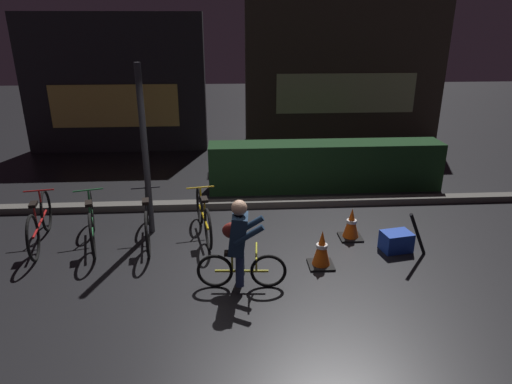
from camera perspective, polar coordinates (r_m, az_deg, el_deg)
The scene contains 15 objects.
ground_plane at distance 6.68m, azimuth -1.40°, elevation -9.12°, with size 40.00×40.00×0.00m, color black.
sidewalk_curb at distance 8.63m, azimuth -2.01°, elevation -1.47°, with size 12.00×0.24×0.12m, color #56544F.
hedge_row at distance 9.54m, azimuth 8.66°, elevation 3.27°, with size 4.80×0.70×0.99m, color #19381C.
storefront_left at distance 12.72m, azimuth -17.34°, elevation 12.81°, with size 4.70×0.54×3.54m.
storefront_right at distance 13.45m, azimuth 11.26°, elevation 16.03°, with size 5.65×0.54×4.61m.
street_post at distance 7.37m, azimuth -13.78°, elevation 4.82°, with size 0.10×0.10×2.75m, color #2D2D33.
parked_bike_leftmost at distance 7.88m, azimuth -25.56°, elevation -3.49°, with size 0.46×1.73×0.81m.
parked_bike_left_mid at distance 7.60m, azimuth -19.98°, elevation -3.53°, with size 0.56×1.70×0.80m.
parked_bike_center_left at distance 7.42m, azimuth -13.48°, elevation -3.36°, with size 0.46×1.74×0.81m.
parked_bike_center_right at distance 7.45m, azimuth -6.61°, elevation -3.00°, with size 0.46×1.62×0.75m.
traffic_cone_near at distance 6.59m, azimuth 8.26°, elevation -7.13°, with size 0.36×0.36×0.56m.
traffic_cone_far at distance 7.49m, azimuth 11.91°, elevation -3.98°, with size 0.36×0.36×0.52m.
blue_crate at distance 7.33m, azimuth 17.22°, elevation -5.94°, with size 0.44×0.32×0.30m, color #193DB7.
cyclist at distance 5.89m, azimuth -2.11°, elevation -6.54°, with size 1.19×0.54×1.25m.
closed_umbrella at distance 7.10m, azimuth 19.68°, elevation -5.05°, with size 0.05×0.05×0.85m, color black.
Camera 1 is at (-0.21, -5.78, 3.33)m, focal length 31.79 mm.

